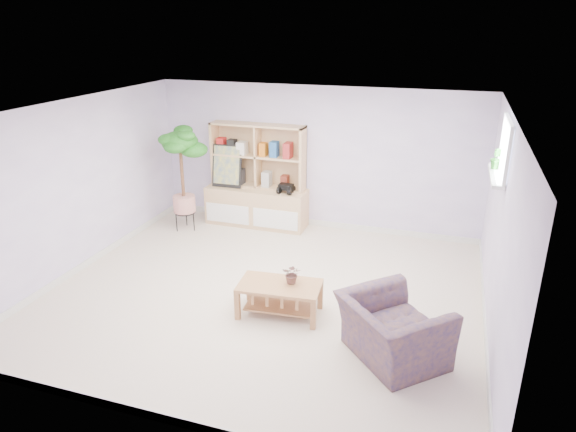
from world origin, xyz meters
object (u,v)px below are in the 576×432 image
(storage_unit, at_px, (256,176))
(coffee_table, at_px, (280,299))
(armchair, at_px, (393,326))
(floor_tree, at_px, (183,180))

(storage_unit, height_order, coffee_table, storage_unit)
(coffee_table, distance_m, armchair, 1.49)
(storage_unit, height_order, armchair, storage_unit)
(coffee_table, xyz_separation_m, armchair, (1.41, -0.46, 0.18))
(storage_unit, distance_m, coffee_table, 3.07)
(armchair, bearing_deg, coffee_table, 28.92)
(storage_unit, relative_size, coffee_table, 1.78)
(floor_tree, bearing_deg, storage_unit, 29.49)
(storage_unit, relative_size, floor_tree, 0.99)
(storage_unit, xyz_separation_m, floor_tree, (-1.08, -0.61, 0.01))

